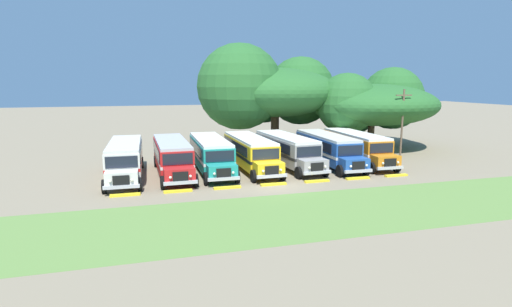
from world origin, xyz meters
The scene contains 19 objects.
ground_plane centered at (0.00, 0.00, 0.00)m, with size 220.00×220.00×0.00m, color #84755B.
foreground_grass_strip centered at (0.00, -6.99, 0.00)m, with size 80.00×8.37×0.01m, color olive.
parked_bus_slot_0 centered at (-10.72, 5.68, 1.58)m, with size 2.85×10.86×2.82m.
parked_bus_slot_1 centered at (-6.96, 5.74, 1.58)m, with size 2.87×10.86×2.82m.
parked_bus_slot_2 centered at (-3.65, 6.04, 1.58)m, with size 2.73×10.85×2.82m.
parked_bus_slot_3 centered at (-0.14, 5.90, 1.58)m, with size 2.89×10.87×2.82m.
parked_bus_slot_4 centered at (3.39, 6.08, 1.58)m, with size 3.34×10.94×2.82m.
parked_bus_slot_5 centered at (7.24, 5.66, 1.58)m, with size 2.77×10.85×2.82m.
parked_bus_slot_6 centered at (10.47, 6.04, 1.58)m, with size 2.89×10.86×2.82m.
curb_wheelstop_0 centered at (-10.61, -0.23, 0.07)m, with size 2.00×0.36×0.15m, color yellow.
curb_wheelstop_1 centered at (-7.07, -0.23, 0.07)m, with size 2.00×0.36×0.15m, color yellow.
curb_wheelstop_2 centered at (-3.54, -0.23, 0.07)m, with size 2.00×0.36×0.15m, color yellow.
curb_wheelstop_3 centered at (0.00, -0.23, 0.07)m, with size 2.00×0.36×0.15m, color yellow.
curb_wheelstop_4 centered at (3.54, -0.23, 0.07)m, with size 2.00×0.36×0.15m, color yellow.
curb_wheelstop_5 centered at (7.07, -0.23, 0.07)m, with size 2.00×0.36×0.15m, color yellow.
curb_wheelstop_6 centered at (10.61, -0.23, 0.07)m, with size 2.00×0.36×0.15m, color yellow.
broad_shade_tree centered at (5.53, 18.17, 6.58)m, with size 17.56×15.87×11.91m.
secondary_tree centered at (16.96, 14.94, 5.10)m, with size 14.90×16.34×9.45m.
utility_pole centered at (16.02, 6.90, 3.71)m, with size 1.80×0.20×6.94m.
Camera 1 is at (-9.31, -28.10, 7.62)m, focal length 28.32 mm.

